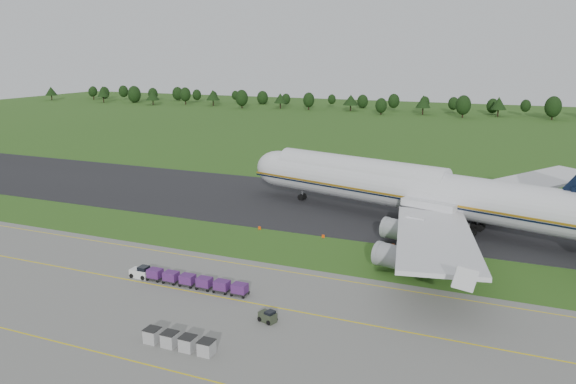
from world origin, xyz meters
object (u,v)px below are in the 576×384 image
at_px(utility_cart, 268,317).
at_px(edge_markers, 357,241).
at_px(uld_row, 179,341).
at_px(baggage_train, 186,279).
at_px(aircraft, 415,189).

xyz_separation_m(utility_cart, edge_markers, (2.04, 33.28, -0.36)).
bearing_deg(utility_cart, uld_row, -123.84).
height_order(baggage_train, edge_markers, baggage_train).
relative_size(baggage_train, utility_cart, 7.84).
bearing_deg(aircraft, uld_row, -104.51).
distance_m(aircraft, edge_markers, 18.73).
distance_m(aircraft, baggage_train, 50.58).
distance_m(aircraft, uld_row, 61.47).
height_order(aircraft, baggage_train, aircraft).
bearing_deg(uld_row, aircraft, 75.49).
height_order(utility_cart, uld_row, uld_row).
bearing_deg(baggage_train, aircraft, 61.11).
xyz_separation_m(baggage_train, uld_row, (8.95, -15.24, -0.07)).
relative_size(baggage_train, edge_markers, 0.50).
bearing_deg(baggage_train, uld_row, -59.59).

